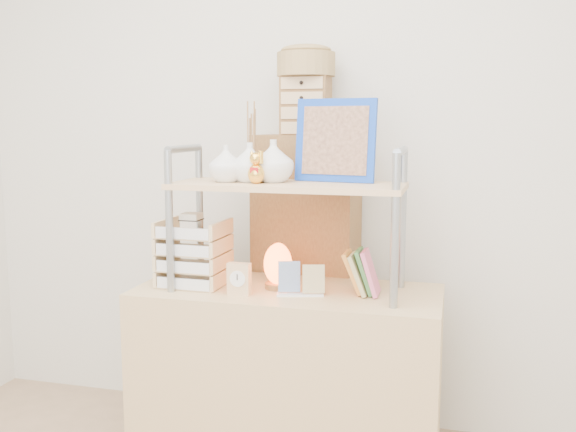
{
  "coord_description": "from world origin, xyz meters",
  "views": [
    {
      "loc": [
        0.64,
        -1.18,
        1.4
      ],
      "look_at": [
        0.0,
        1.2,
        1.04
      ],
      "focal_mm": 40.0,
      "sensor_mm": 36.0,
      "label": 1
    }
  ],
  "objects_px": {
    "desk": "(288,379)",
    "letter_tray": "(193,257)",
    "cabinet": "(306,285)",
    "salt_lamp": "(278,265)"
  },
  "relations": [
    {
      "from": "desk",
      "to": "cabinet",
      "type": "bearing_deg",
      "value": 91.67
    },
    {
      "from": "desk",
      "to": "letter_tray",
      "type": "bearing_deg",
      "value": -174.84
    },
    {
      "from": "desk",
      "to": "letter_tray",
      "type": "height_order",
      "value": "letter_tray"
    },
    {
      "from": "cabinet",
      "to": "salt_lamp",
      "type": "height_order",
      "value": "cabinet"
    },
    {
      "from": "cabinet",
      "to": "letter_tray",
      "type": "distance_m",
      "value": 0.59
    },
    {
      "from": "desk",
      "to": "cabinet",
      "type": "height_order",
      "value": "cabinet"
    },
    {
      "from": "desk",
      "to": "salt_lamp",
      "type": "relative_size",
      "value": 6.53
    },
    {
      "from": "desk",
      "to": "salt_lamp",
      "type": "xyz_separation_m",
      "value": [
        -0.04,
        0.0,
        0.47
      ]
    },
    {
      "from": "cabinet",
      "to": "desk",
      "type": "bearing_deg",
      "value": -84.6
    },
    {
      "from": "cabinet",
      "to": "salt_lamp",
      "type": "distance_m",
      "value": 0.4
    }
  ]
}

